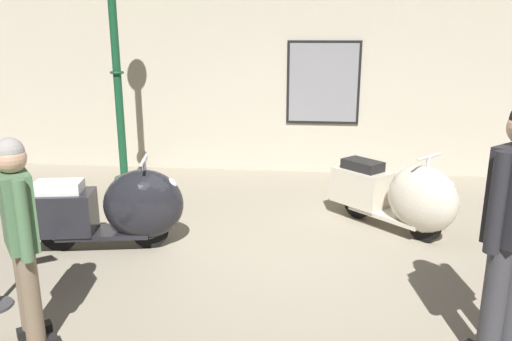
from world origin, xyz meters
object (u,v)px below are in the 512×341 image
scooter_1 (402,196)px  lamppost (116,54)px  visitor_0 (20,230)px  scooter_0 (119,208)px

scooter_1 → lamppost: 4.16m
visitor_0 → scooter_0: bearing=50.1°
scooter_0 → lamppost: bearing=98.8°
scooter_1 → lamppost: lamppost is taller
scooter_1 → lamppost: bearing=-154.1°
lamppost → scooter_0: bearing=-70.5°
scooter_1 → visitor_0: size_ratio=0.93×
scooter_0 → lamppost: size_ratio=0.51×
visitor_0 → lamppost: bearing=61.2°
scooter_0 → scooter_1: scooter_0 is taller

